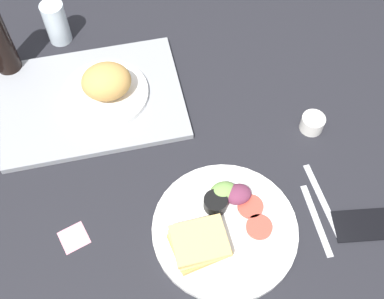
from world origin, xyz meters
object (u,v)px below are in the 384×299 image
(bread_plate_near, at_px, (106,86))
(drinking_glass, at_px, (56,23))
(plate_with_salad, at_px, (222,227))
(knife, at_px, (323,201))
(fork, at_px, (316,220))
(cell_phone, at_px, (367,224))
(serving_tray, at_px, (92,100))
(espresso_cup, at_px, (312,123))
(sticky_note, at_px, (74,238))

(bread_plate_near, distance_m, drinking_glass, 0.26)
(plate_with_salad, xyz_separation_m, knife, (0.24, 0.02, -0.01))
(plate_with_salad, height_order, fork, plate_with_salad)
(fork, relative_size, cell_phone, 1.18)
(cell_phone, bearing_deg, serving_tray, 147.74)
(plate_with_salad, distance_m, fork, 0.21)
(drinking_glass, height_order, espresso_cup, drinking_glass)
(plate_with_salad, relative_size, sticky_note, 5.53)
(knife, height_order, sticky_note, knife)
(cell_phone, bearing_deg, sticky_note, 178.43)
(fork, bearing_deg, sticky_note, 82.24)
(bread_plate_near, height_order, fork, bread_plate_near)
(plate_with_salad, bearing_deg, knife, 3.87)
(bread_plate_near, height_order, plate_with_salad, bread_plate_near)
(plate_with_salad, bearing_deg, espresso_cup, 36.84)
(knife, height_order, cell_phone, cell_phone)
(sticky_note, bearing_deg, drinking_glass, 88.34)
(serving_tray, relative_size, cell_phone, 3.13)
(bread_plate_near, relative_size, fork, 1.27)
(fork, xyz_separation_m, sticky_note, (-0.52, 0.07, -0.00))
(bread_plate_near, distance_m, knife, 0.58)
(bread_plate_near, distance_m, fork, 0.59)
(fork, relative_size, sticky_note, 3.04)
(sticky_note, bearing_deg, knife, -3.60)
(knife, bearing_deg, plate_with_salad, 90.87)
(bread_plate_near, xyz_separation_m, knife, (0.43, -0.39, -0.05))
(drinking_glass, xyz_separation_m, espresso_cup, (0.57, -0.44, -0.04))
(knife, xyz_separation_m, cell_phone, (0.07, -0.07, 0.00))
(knife, bearing_deg, espresso_cup, -15.50)
(serving_tray, height_order, sticky_note, serving_tray)
(drinking_glass, bearing_deg, plate_with_salad, -65.58)
(bread_plate_near, bearing_deg, drinking_glass, 113.06)
(serving_tray, bearing_deg, fork, -44.46)
(cell_phone, xyz_separation_m, sticky_note, (-0.62, 0.11, -0.00))
(plate_with_salad, distance_m, drinking_glass, 0.71)
(fork, distance_m, knife, 0.05)
(sticky_note, bearing_deg, serving_tray, 77.62)
(espresso_cup, xyz_separation_m, knife, (-0.04, -0.19, -0.02))
(cell_phone, relative_size, sticky_note, 2.57)
(serving_tray, xyz_separation_m, cell_phone, (0.54, -0.46, -0.00))
(plate_with_salad, xyz_separation_m, drinking_glass, (-0.29, 0.64, 0.04))
(plate_with_salad, height_order, drinking_glass, drinking_glass)
(knife, xyz_separation_m, sticky_note, (-0.55, 0.03, -0.00))
(bread_plate_near, bearing_deg, knife, -42.27)
(fork, height_order, sticky_note, fork)
(plate_with_salad, bearing_deg, sticky_note, 170.77)
(serving_tray, relative_size, knife, 2.37)
(fork, bearing_deg, bread_plate_near, 43.27)
(serving_tray, distance_m, sticky_note, 0.36)
(fork, xyz_separation_m, cell_phone, (0.10, -0.03, 0.00))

